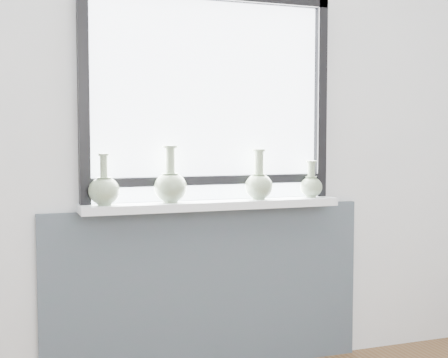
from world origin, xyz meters
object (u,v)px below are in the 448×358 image
object	(u,v)px
windowsill	(213,205)
vase_a	(104,189)
vase_d	(311,185)
vase_b	(170,185)
vase_c	(259,183)

from	to	relation	value
windowsill	vase_a	distance (m)	0.55
windowsill	vase_d	bearing A→B (deg)	-0.42
vase_d	vase_a	bearing A→B (deg)	-179.34
vase_b	vase_d	xyz separation A→B (m)	(0.77, 0.00, -0.02)
vase_c	windowsill	bearing A→B (deg)	176.64
windowsill	vase_c	size ratio (longest dim) A/B	5.12
vase_a	vase_b	distance (m)	0.32
windowsill	vase_c	xyz separation A→B (m)	(0.24, -0.01, 0.10)
vase_b	vase_c	size ratio (longest dim) A/B	1.08
vase_b	vase_c	world-z (taller)	vase_b
vase_c	vase_d	distance (m)	0.31
vase_d	vase_c	bearing A→B (deg)	-178.07
vase_a	vase_d	distance (m)	1.09
vase_a	vase_b	world-z (taller)	vase_b
vase_c	vase_d	bearing A→B (deg)	1.93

